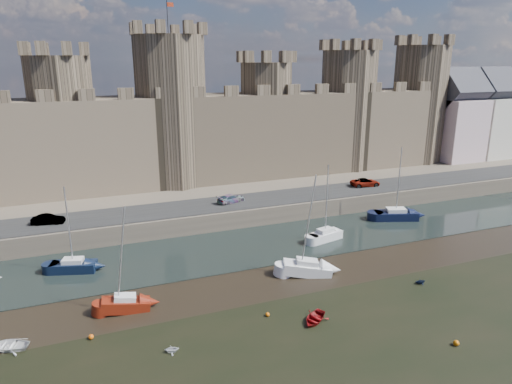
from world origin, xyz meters
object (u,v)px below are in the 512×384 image
(car_2, at_px, (231,199))
(sailboat_2, at_px, (325,235))
(sailboat_1, at_px, (73,265))
(sailboat_4, at_px, (126,303))
(car_3, at_px, (365,182))
(sailboat_5, at_px, (307,268))
(car_1, at_px, (48,220))
(sailboat_3, at_px, (396,214))

(car_2, bearing_deg, sailboat_2, -163.13)
(sailboat_1, distance_m, sailboat_4, 11.03)
(sailboat_2, distance_m, sailboat_4, 26.48)
(car_2, relative_size, car_3, 0.88)
(sailboat_4, xyz_separation_m, sailboat_5, (18.69, 0.56, 0.04))
(sailboat_1, xyz_separation_m, sailboat_4, (4.42, -10.11, -0.02))
(sailboat_5, bearing_deg, sailboat_4, -159.05)
(sailboat_2, distance_m, sailboat_5, 10.03)
(car_1, height_order, sailboat_3, sailboat_3)
(sailboat_1, relative_size, sailboat_2, 0.97)
(car_2, distance_m, sailboat_2, 14.76)
(car_1, relative_size, car_3, 0.81)
(sailboat_2, relative_size, sailboat_4, 0.97)
(sailboat_3, xyz_separation_m, sailboat_4, (-38.40, -11.42, -0.06))
(car_3, xyz_separation_m, sailboat_5, (-20.55, -19.92, -2.38))
(car_3, relative_size, sailboat_2, 0.49)
(sailboat_3, bearing_deg, car_2, 177.49)
(car_1, relative_size, sailboat_4, 0.38)
(car_1, bearing_deg, sailboat_4, -149.21)
(car_2, height_order, sailboat_5, sailboat_5)
(sailboat_1, height_order, sailboat_2, sailboat_2)
(sailboat_2, bearing_deg, sailboat_1, 162.98)
(car_1, xyz_separation_m, sailboat_2, (32.26, -11.46, -2.34))
(car_3, height_order, sailboat_4, sailboat_4)
(sailboat_4, bearing_deg, car_2, 55.80)
(car_2, height_order, sailboat_3, sailboat_3)
(car_1, height_order, sailboat_1, sailboat_1)
(sailboat_1, height_order, sailboat_3, sailboat_3)
(car_3, bearing_deg, car_2, 97.44)
(sailboat_1, relative_size, sailboat_5, 0.86)
(car_2, bearing_deg, sailboat_5, 166.99)
(car_2, bearing_deg, car_1, 71.71)
(car_3, bearing_deg, sailboat_4, 123.80)
(sailboat_2, height_order, sailboat_5, sailboat_5)
(car_3, height_order, sailboat_1, sailboat_1)
(car_1, distance_m, sailboat_3, 46.28)
(sailboat_4, bearing_deg, sailboat_2, 23.56)
(sailboat_1, bearing_deg, car_1, 121.79)
(car_3, height_order, sailboat_5, sailboat_5)
(car_2, height_order, sailboat_1, sailboat_1)
(sailboat_3, height_order, sailboat_5, sailboat_5)
(car_2, relative_size, sailboat_5, 0.38)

